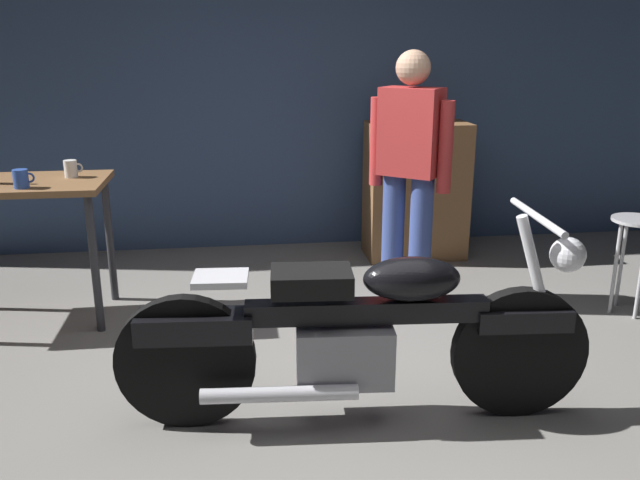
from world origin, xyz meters
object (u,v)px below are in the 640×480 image
object	(u,v)px
motorcycle	(359,332)
mug_blue_enamel	(21,179)
person_standing	(409,168)
mug_white_ceramic	(71,169)
shop_stool	(635,240)
wooden_dresser	(416,191)

from	to	relation	value
motorcycle	mug_blue_enamel	bearing A→B (deg)	149.04
mug_blue_enamel	person_standing	bearing A→B (deg)	4.52
mug_white_ceramic	person_standing	bearing A→B (deg)	-2.86
motorcycle	shop_stool	xyz separation A→B (m)	(1.99, 1.03, 0.05)
wooden_dresser	mug_blue_enamel	distance (m)	2.95
person_standing	mug_blue_enamel	bearing A→B (deg)	42.76
motorcycle	wooden_dresser	world-z (taller)	wooden_dresser
wooden_dresser	mug_white_ceramic	xyz separation A→B (m)	(-2.47, -0.87, 0.40)
mug_blue_enamel	wooden_dresser	bearing A→B (deg)	23.38
person_standing	mug_white_ceramic	bearing A→B (deg)	35.38
motorcycle	shop_stool	bearing A→B (deg)	31.34
motorcycle	wooden_dresser	xyz separation A→B (m)	(0.92, 2.40, 0.10)
wooden_dresser	mug_white_ceramic	distance (m)	2.65
wooden_dresser	person_standing	bearing A→B (deg)	-108.57
mug_blue_enamel	shop_stool	bearing A→B (deg)	-3.09
wooden_dresser	mug_white_ceramic	size ratio (longest dim) A/B	9.52
mug_white_ceramic	shop_stool	bearing A→B (deg)	-7.97
person_standing	shop_stool	distance (m)	1.51
mug_blue_enamel	mug_white_ceramic	world-z (taller)	mug_blue_enamel
motorcycle	shop_stool	distance (m)	2.24
motorcycle	mug_white_ceramic	size ratio (longest dim) A/B	18.96
person_standing	shop_stool	size ratio (longest dim) A/B	2.61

